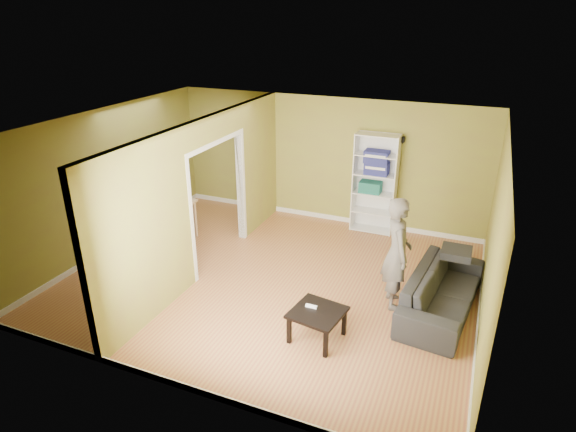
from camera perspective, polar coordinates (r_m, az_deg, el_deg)
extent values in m
plane|color=#AE7E44|center=(8.14, -1.86, -7.43)|extent=(6.50, 6.50, 0.00)
plane|color=white|center=(7.17, -2.13, 10.73)|extent=(6.50, 6.50, 0.00)
plane|color=olive|center=(9.99, 4.59, 6.59)|extent=(6.50, 0.00, 6.50)
plane|color=olive|center=(5.46, -14.15, -9.10)|extent=(6.50, 0.00, 6.50)
plane|color=olive|center=(9.31, -20.55, 3.90)|extent=(0.00, 5.50, 5.50)
plane|color=olive|center=(6.98, 23.14, -2.89)|extent=(0.00, 5.50, 5.50)
cube|color=black|center=(9.44, 13.37, 8.82)|extent=(0.10, 0.10, 0.10)
imported|color=black|center=(7.51, 17.92, -7.85)|extent=(2.28, 1.18, 0.83)
imported|color=slate|center=(7.19, 12.90, -3.24)|extent=(0.90, 0.81, 2.03)
cube|color=white|center=(9.73, 7.89, 4.11)|extent=(0.02, 0.37, 2.00)
cube|color=white|center=(9.57, 12.64, 3.43)|extent=(0.02, 0.37, 2.00)
cube|color=white|center=(9.80, 10.48, 4.09)|extent=(0.84, 0.02, 2.00)
cube|color=white|center=(10.00, 9.85, -1.52)|extent=(0.80, 0.37, 0.02)
cube|color=white|center=(9.85, 10.01, 0.55)|extent=(0.80, 0.37, 0.02)
cube|color=white|center=(9.70, 10.16, 2.69)|extent=(0.80, 0.37, 0.02)
cube|color=white|center=(9.58, 10.33, 4.88)|extent=(0.80, 0.37, 0.02)
cube|color=white|center=(9.46, 10.50, 7.13)|extent=(0.80, 0.37, 0.02)
cube|color=white|center=(9.36, 10.67, 9.43)|extent=(0.80, 0.37, 0.02)
cube|color=#1B5B44|center=(9.68, 9.74, 3.41)|extent=(0.43, 0.28, 0.22)
cube|color=navy|center=(9.53, 10.47, 5.58)|extent=(0.45, 0.30, 0.23)
cube|color=navy|center=(9.47, 10.48, 6.97)|extent=(0.46, 0.30, 0.24)
cube|color=black|center=(6.58, 3.51, -11.34)|extent=(0.66, 0.66, 0.04)
cube|color=black|center=(6.58, 0.31, -13.68)|extent=(0.06, 0.06, 0.40)
cube|color=black|center=(6.44, 5.01, -14.76)|extent=(0.06, 0.06, 0.40)
cube|color=black|center=(7.00, 2.05, -11.16)|extent=(0.06, 0.06, 0.40)
cube|color=black|center=(6.86, 6.47, -12.10)|extent=(0.06, 0.06, 0.40)
cube|color=white|center=(6.64, 2.78, -10.64)|extent=(0.16, 0.04, 0.03)
cube|color=tan|center=(9.53, -15.09, 1.51)|extent=(1.23, 0.82, 0.04)
cylinder|color=tan|center=(9.77, -18.76, -0.87)|extent=(0.05, 0.05, 0.73)
cylinder|color=tan|center=(9.10, -13.33, -2.02)|extent=(0.05, 0.05, 0.73)
cylinder|color=tan|center=(10.27, -16.20, 0.64)|extent=(0.05, 0.05, 0.73)
cylinder|color=tan|center=(9.63, -10.89, -0.34)|extent=(0.05, 0.05, 0.73)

